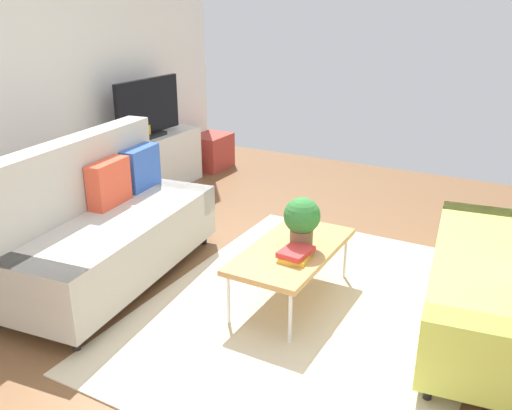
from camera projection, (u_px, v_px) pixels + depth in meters
name	position (u px, v px, depth m)	size (l,w,h in m)	color
ground_plane	(279.00, 311.00, 3.86)	(7.68, 7.68, 0.00)	brown
area_rug	(313.00, 309.00, 3.88)	(2.90, 2.20, 0.01)	beige
couch_beige	(104.00, 225.00, 4.18)	(1.99, 1.06, 1.10)	#B2ADA3
coffee_table	(292.00, 251.00, 3.87)	(1.10, 0.56, 0.42)	#B7844C
tv_console	(151.00, 164.00, 6.18)	(1.40, 0.44, 0.64)	silver
tv	(148.00, 109.00, 5.95)	(1.00, 0.20, 0.64)	black
storage_trunk	(211.00, 151.00, 7.07)	(0.52, 0.40, 0.44)	#B2382D
potted_plant	(302.00, 220.00, 3.80)	(0.26, 0.26, 0.37)	brown
table_book_0	(296.00, 256.00, 3.71)	(0.24, 0.18, 0.03)	gold
table_book_1	(296.00, 252.00, 3.70)	(0.24, 0.18, 0.04)	red
vase_0	(108.00, 141.00, 5.59)	(0.10, 0.10, 0.15)	#B24C4C
vase_1	(119.00, 138.00, 5.72)	(0.12, 0.12, 0.13)	#B24C4C
bottle_0	(136.00, 134.00, 5.82)	(0.05, 0.05, 0.18)	orange
bottle_1	(142.00, 132.00, 5.90)	(0.06, 0.06, 0.17)	#262626
bottle_2	(149.00, 131.00, 5.99)	(0.04, 0.04, 0.14)	gold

